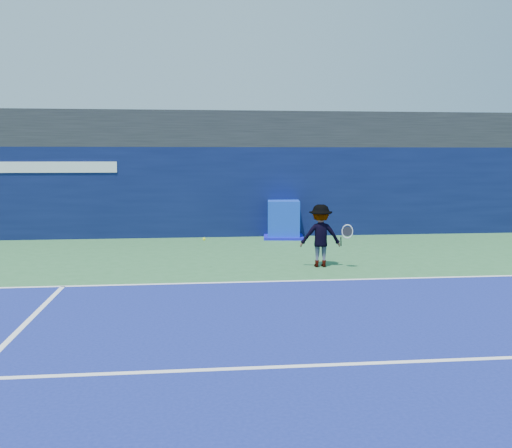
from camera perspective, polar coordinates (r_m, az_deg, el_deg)
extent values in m
plane|color=#2E6738|center=(9.61, 7.81, -9.53)|extent=(80.00, 80.00, 0.00)
cube|color=white|center=(12.45, 4.46, -5.68)|extent=(24.00, 0.10, 0.01)
cube|color=white|center=(7.78, 11.48, -13.49)|extent=(24.00, 0.10, 0.01)
cube|color=black|center=(20.59, 0.12, 9.30)|extent=(36.00, 3.00, 1.20)
cube|color=#0B133C|center=(19.61, 0.44, 3.29)|extent=(36.00, 1.00, 3.00)
cube|color=white|center=(19.52, -20.33, 5.35)|extent=(4.50, 0.04, 0.35)
cube|color=#0D32BD|center=(18.91, 2.76, 0.48)|extent=(1.16, 1.16, 1.24)
cube|color=#110DBC|center=(18.98, 2.75, -1.26)|extent=(1.45, 1.45, 0.08)
imported|color=white|center=(14.01, 6.46, -1.17)|extent=(1.03, 0.64, 1.53)
cylinder|color=black|center=(13.89, 8.49, -1.74)|extent=(0.07, 0.13, 0.24)
torus|color=silver|center=(13.84, 9.12, -0.74)|extent=(0.28, 0.16, 0.27)
cylinder|color=black|center=(13.84, 9.12, -0.74)|extent=(0.24, 0.12, 0.23)
sphere|color=#CDD517|center=(13.67, -5.21, -1.51)|extent=(0.07, 0.07, 0.07)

